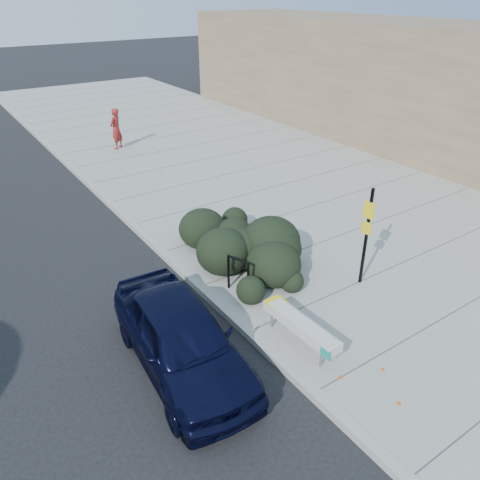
# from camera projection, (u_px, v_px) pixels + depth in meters

# --- Properties ---
(ground) EXTENTS (120.00, 120.00, 0.00)m
(ground) POSITION_uv_depth(u_px,v_px,m) (250.00, 337.00, 9.75)
(ground) COLOR black
(ground) RESTS_ON ground
(sidewalk_near) EXTENTS (11.20, 50.00, 0.15)m
(sidewalk_near) POSITION_uv_depth(u_px,v_px,m) (298.00, 196.00, 16.12)
(sidewalk_near) COLOR gray
(sidewalk_near) RESTS_ON ground
(curb_near) EXTENTS (0.22, 50.00, 0.17)m
(curb_near) POSITION_uv_depth(u_px,v_px,m) (149.00, 239.00, 13.34)
(curb_near) COLOR #9E9E99
(curb_near) RESTS_ON ground
(bench) EXTENTS (0.43, 1.92, 0.58)m
(bench) POSITION_uv_depth(u_px,v_px,m) (300.00, 325.00, 9.14)
(bench) COLOR gray
(bench) RESTS_ON sidewalk_near
(bike_rack) EXTENTS (0.24, 0.59, 0.90)m
(bike_rack) POSITION_uv_depth(u_px,v_px,m) (238.00, 272.00, 10.68)
(bike_rack) COLOR black
(bike_rack) RESTS_ON sidewalk_near
(sign_post) EXTENTS (0.10, 0.28, 2.43)m
(sign_post) POSITION_uv_depth(u_px,v_px,m) (367.00, 231.00, 10.63)
(sign_post) COLOR black
(sign_post) RESTS_ON sidewalk_near
(hedge) EXTENTS (2.87, 4.17, 1.42)m
(hedge) POSITION_uv_depth(u_px,v_px,m) (241.00, 235.00, 11.90)
(hedge) COLOR black
(hedge) RESTS_ON sidewalk_near
(sedan_navy) EXTENTS (1.95, 4.21, 1.39)m
(sedan_navy) POSITION_uv_depth(u_px,v_px,m) (181.00, 338.00, 8.67)
(sedan_navy) COLOR black
(sedan_navy) RESTS_ON ground
(pedestrian) EXTENTS (0.75, 0.71, 1.73)m
(pedestrian) POSITION_uv_depth(u_px,v_px,m) (116.00, 129.00, 20.24)
(pedestrian) COLOR maroon
(pedestrian) RESTS_ON sidewalk_near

